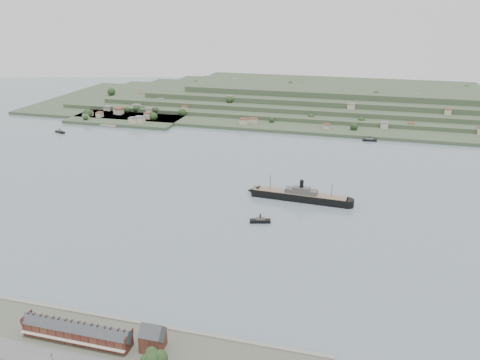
% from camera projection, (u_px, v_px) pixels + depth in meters
% --- Properties ---
extents(ground, '(1400.00, 1400.00, 0.00)m').
position_uv_depth(ground, '(209.00, 206.00, 374.11)').
color(ground, slate).
rests_on(ground, ground).
extents(terrace_row, '(55.60, 9.80, 11.07)m').
position_uv_depth(terrace_row, '(77.00, 332.00, 222.57)').
color(terrace_row, '#4F221C').
rests_on(terrace_row, ground).
extents(gabled_building, '(10.40, 10.18, 14.09)m').
position_uv_depth(gabled_building, '(153.00, 338.00, 216.73)').
color(gabled_building, '#4F221C').
rests_on(gabled_building, ground).
extents(far_peninsula, '(760.00, 309.00, 30.00)m').
position_uv_depth(far_peninsula, '(307.00, 99.00, 717.51)').
color(far_peninsula, '#3A4D33').
rests_on(far_peninsula, ground).
extents(steamship, '(89.32, 15.77, 21.42)m').
position_uv_depth(steamship, '(296.00, 195.00, 384.78)').
color(steamship, black).
rests_on(steamship, ground).
extents(tugboat, '(15.92, 7.99, 6.92)m').
position_uv_depth(tugboat, '(260.00, 220.00, 346.30)').
color(tugboat, black).
rests_on(tugboat, ground).
extents(ferry_west, '(15.90, 9.68, 5.78)m').
position_uv_depth(ferry_west, '(60.00, 132.00, 580.21)').
color(ferry_west, black).
rests_on(ferry_west, ground).
extents(ferry_east, '(16.48, 6.57, 6.01)m').
position_uv_depth(ferry_east, '(370.00, 140.00, 545.84)').
color(ferry_east, black).
rests_on(ferry_east, ground).
extents(fig_tree, '(11.62, 10.07, 12.97)m').
position_uv_depth(fig_tree, '(153.00, 360.00, 200.67)').
color(fig_tree, '#472D20').
rests_on(fig_tree, ground).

